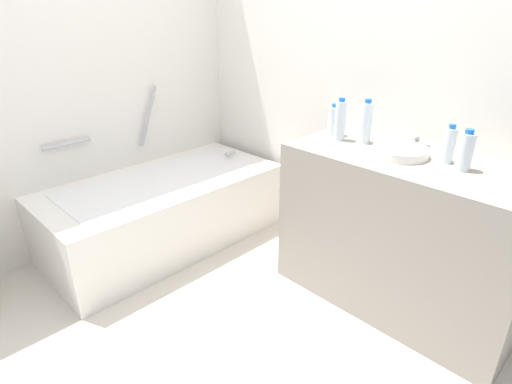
{
  "coord_description": "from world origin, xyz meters",
  "views": [
    {
      "loc": [
        -0.85,
        -1.4,
        1.61
      ],
      "look_at": [
        0.69,
        0.16,
        0.62
      ],
      "focal_mm": 29.12,
      "sensor_mm": 36.0,
      "label": 1
    }
  ],
  "objects": [
    {
      "name": "bathtub",
      "position": [
        0.56,
        0.97,
        0.27
      ],
      "size": [
        1.65,
        0.79,
        1.06
      ],
      "color": "white",
      "rests_on": "ground_plane"
    },
    {
      "name": "water_bottle_2",
      "position": [
        1.19,
        -0.21,
        1.0
      ],
      "size": [
        0.07,
        0.07,
        0.25
      ],
      "color": "silver",
      "rests_on": "vanity_counter"
    },
    {
      "name": "water_bottle_5",
      "position": [
        1.13,
        -0.08,
        1.0
      ],
      "size": [
        0.06,
        0.06,
        0.24
      ],
      "color": "silver",
      "rests_on": "vanity_counter"
    },
    {
      "name": "water_bottle_3",
      "position": [
        1.19,
        0.0,
        0.98
      ],
      "size": [
        0.07,
        0.07,
        0.19
      ],
      "color": "silver",
      "rests_on": "vanity_counter"
    },
    {
      "name": "wall_back_tiled",
      "position": [
        0.0,
        1.41,
        1.29
      ],
      "size": [
        3.29,
        0.1,
        2.57
      ],
      "primitive_type": "cube",
      "color": "silver",
      "rests_on": "ground_plane"
    },
    {
      "name": "ground_plane",
      "position": [
        0.0,
        0.0,
        0.0
      ],
      "size": [
        3.89,
        3.89,
        0.0
      ],
      "primitive_type": "plane",
      "color": "beige"
    },
    {
      "name": "vanity_counter",
      "position": [
        1.14,
        -0.54,
        0.44
      ],
      "size": [
        0.61,
        1.29,
        0.89
      ],
      "primitive_type": "cube",
      "color": "gray",
      "rests_on": "ground_plane"
    },
    {
      "name": "water_bottle_0",
      "position": [
        1.2,
        -0.68,
        0.98
      ],
      "size": [
        0.06,
        0.06,
        0.19
      ],
      "color": "silver",
      "rests_on": "vanity_counter"
    },
    {
      "name": "sink_basin",
      "position": [
        1.13,
        -0.47,
        0.91
      ],
      "size": [
        0.28,
        0.28,
        0.05
      ],
      "primitive_type": "cylinder",
      "color": "white",
      "rests_on": "vanity_counter"
    },
    {
      "name": "wall_right_mirror",
      "position": [
        1.5,
        0.0,
        1.29
      ],
      "size": [
        0.1,
        3.13,
        2.57
      ],
      "primitive_type": "cube",
      "color": "silver",
      "rests_on": "ground_plane"
    },
    {
      "name": "water_bottle_1",
      "position": [
        1.15,
        -0.78,
        0.98
      ],
      "size": [
        0.07,
        0.07,
        0.2
      ],
      "color": "silver",
      "rests_on": "vanity_counter"
    },
    {
      "name": "sink_faucet",
      "position": [
        1.3,
        -0.47,
        0.92
      ],
      "size": [
        0.11,
        0.15,
        0.08
      ],
      "color": "#B0B0B5",
      "rests_on": "vanity_counter"
    }
  ]
}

